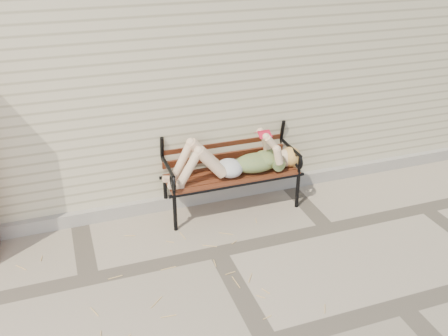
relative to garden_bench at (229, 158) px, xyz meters
name	(u,v)px	position (x,y,z in m)	size (l,w,h in m)	color
ground	(217,252)	(-0.42, -0.83, -0.59)	(80.00, 80.00, 0.00)	gray
house_wall	(147,37)	(-0.42, 2.17, 0.91)	(8.00, 4.00, 3.00)	#C3B899
foundation_strip	(191,198)	(-0.42, 0.14, -0.51)	(8.00, 0.10, 0.15)	gray
garden_bench	(229,158)	(0.00, 0.00, 0.00)	(1.62, 0.64, 1.05)	black
reading_woman	(234,160)	(0.01, -0.13, 0.04)	(1.52, 0.35, 0.48)	#0B454D
straw_scatter	(138,291)	(-1.27, -1.15, -0.58)	(2.90, 1.73, 0.01)	tan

